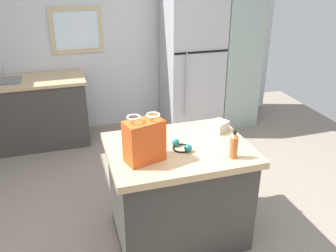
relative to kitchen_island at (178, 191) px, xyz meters
name	(u,v)px	position (x,y,z in m)	size (l,w,h in m)	color
ground	(165,242)	(-0.14, -0.09, -0.45)	(6.44, 6.44, 0.00)	gray
back_wall	(109,31)	(-0.15, 2.59, 0.92)	(5.00, 0.13, 2.74)	silver
kitchen_island	(178,191)	(0.00, 0.00, 0.00)	(1.15, 0.88, 0.88)	#423D38
refrigerator	(192,63)	(0.91, 2.18, 0.50)	(0.75, 0.72, 1.90)	#B7B7BC
tall_cabinet	(236,49)	(1.58, 2.18, 0.65)	(0.54, 0.64, 2.19)	#9EB2A8
sink_counter	(28,112)	(-1.32, 2.21, 0.01)	(1.50, 0.65, 1.08)	#423D38
shopping_bag	(144,141)	(-0.32, -0.14, 0.60)	(0.32, 0.24, 0.37)	#DB511E
small_box	(219,126)	(0.43, 0.17, 0.48)	(0.15, 0.12, 0.09)	beige
bottle	(234,146)	(0.34, -0.29, 0.54)	(0.06, 0.06, 0.23)	#C66633
ear_defenders	(182,146)	(0.01, -0.05, 0.46)	(0.20, 0.20, 0.06)	black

